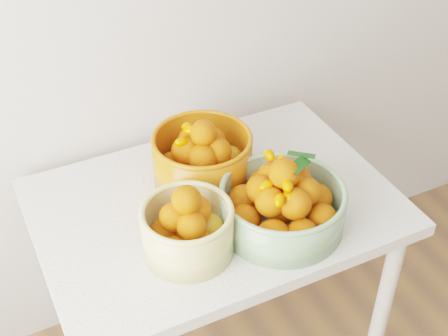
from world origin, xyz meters
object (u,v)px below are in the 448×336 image
at_px(table, 215,226).
at_px(bowl_cream, 188,228).
at_px(bowl_green, 282,203).
at_px(bowl_orange, 202,158).

distance_m(table, bowl_cream, 0.27).
height_order(table, bowl_green, bowl_green).
relative_size(bowl_green, bowl_orange, 1.22).
xyz_separation_m(bowl_cream, bowl_orange, (0.15, 0.25, 0.00)).
distance_m(table, bowl_green, 0.26).
distance_m(bowl_cream, bowl_green, 0.26).
bearing_deg(bowl_orange, bowl_green, -67.50).
relative_size(table, bowl_green, 2.62).
distance_m(bowl_cream, bowl_orange, 0.29).
bearing_deg(bowl_green, table, 126.44).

